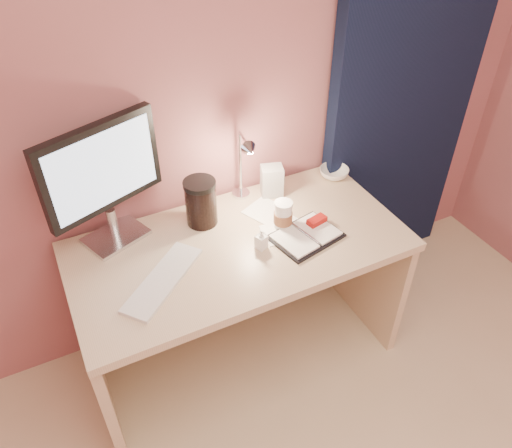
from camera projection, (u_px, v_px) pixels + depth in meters
name	position (u px, v px, depth m)	size (l,w,h in m)	color
room	(392.00, 81.00, 2.37)	(3.50, 3.50, 3.50)	#C6B28E
desk	(233.00, 271.00, 2.27)	(1.40, 0.70, 0.73)	#CCB590
monitor	(101.00, 175.00, 1.90)	(0.48, 0.25, 0.53)	silver
keyboard	(163.00, 280.00, 1.90)	(0.41, 0.12, 0.02)	silver
planner	(307.00, 234.00, 2.11)	(0.32, 0.26, 0.04)	black
paper_a	(296.00, 232.00, 2.13)	(0.16, 0.16, 0.00)	white
paper_b	(280.00, 232.00, 2.13)	(0.14, 0.14, 0.00)	white
paper_c	(265.00, 211.00, 2.25)	(0.16, 0.16, 0.00)	white
coffee_cup	(283.00, 216.00, 2.12)	(0.08, 0.08, 0.13)	white
bowl	(334.00, 173.00, 2.45)	(0.14, 0.14, 0.04)	white
lotion_bottle	(261.00, 239.00, 2.03)	(0.04, 0.04, 0.09)	white
dark_jar	(201.00, 204.00, 2.13)	(0.13, 0.13, 0.19)	black
product_box	(272.00, 181.00, 2.30)	(0.10, 0.08, 0.15)	silver
desk_lamp	(251.00, 163.00, 2.15)	(0.10, 0.22, 0.35)	silver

